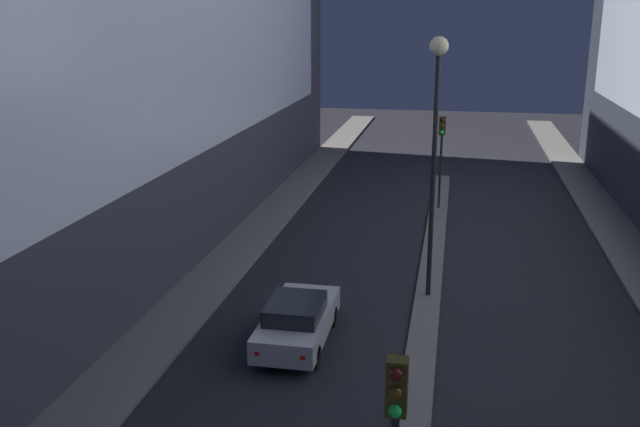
# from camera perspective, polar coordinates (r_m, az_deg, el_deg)

# --- Properties ---
(median_strip) EXTENTS (0.87, 35.35, 0.10)m
(median_strip) POSITION_cam_1_polar(r_m,az_deg,el_deg) (26.03, 8.74, -5.62)
(median_strip) COLOR #66605B
(median_strip) RESTS_ON ground
(traffic_light_mid) EXTENTS (0.32, 0.42, 4.54)m
(traffic_light_mid) POSITION_cam_1_polar(r_m,az_deg,el_deg) (35.13, 9.70, 5.71)
(traffic_light_mid) COLOR black
(traffic_light_mid) RESTS_ON median_strip
(street_lamp) EXTENTS (0.61, 0.61, 8.66)m
(street_lamp) POSITION_cam_1_polar(r_m,az_deg,el_deg) (23.34, 9.27, 8.04)
(street_lamp) COLOR black
(street_lamp) RESTS_ON median_strip
(car_left_lane) EXTENTS (1.80, 4.43, 1.49)m
(car_left_lane) POSITION_cam_1_polar(r_m,az_deg,el_deg) (21.16, -1.83, -8.53)
(car_left_lane) COLOR #B2B2B7
(car_left_lane) RESTS_ON ground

